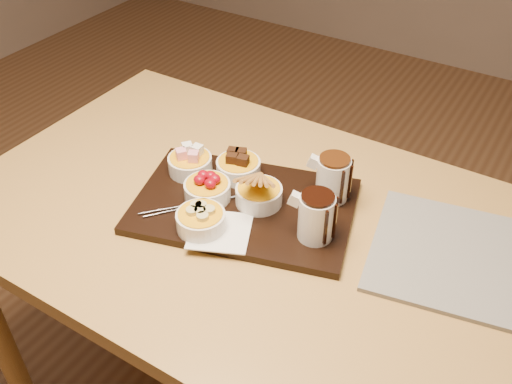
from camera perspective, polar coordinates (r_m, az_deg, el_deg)
The scene contains 12 objects.
dining_table at distance 1.29m, azimuth -1.67°, elevation -5.03°, with size 1.20×0.80×0.75m.
serving_board at distance 1.22m, azimuth -1.20°, elevation -1.40°, with size 0.46×0.30×0.02m, color black.
napkin at distance 1.15m, azimuth -3.60°, elevation -3.92°, with size 0.12×0.12×0.00m, color white.
bowl_marshmallows at distance 1.30m, azimuth -6.60°, elevation 2.77°, with size 0.10×0.10×0.04m, color silver.
bowl_cake at distance 1.28m, azimuth -1.77°, elevation 2.38°, with size 0.10×0.10×0.04m, color silver.
bowl_strawberries at distance 1.22m, azimuth -4.88°, elevation 0.12°, with size 0.10×0.10×0.04m, color silver.
bowl_biscotti at distance 1.20m, azimuth 0.29°, elevation -0.34°, with size 0.10×0.10×0.04m, color silver.
bowl_bananas at distance 1.15m, azimuth -5.53°, elevation -2.90°, with size 0.10×0.10×0.04m, color silver.
pitcher_dark_chocolate at distance 1.11m, azimuth 6.04°, elevation -2.55°, with size 0.07×0.07×0.10m, color silver.
pitcher_milk_chocolate at distance 1.21m, azimuth 7.68°, elevation 1.29°, with size 0.07×0.07×0.10m, color silver.
fondue_skewers at distance 1.22m, azimuth -5.68°, elevation -1.07°, with size 0.26×0.03×0.01m, color silver, non-canonical shape.
newspaper at distance 1.18m, azimuth 20.77°, elevation -6.40°, with size 0.38×0.30×0.01m, color beige.
Camera 1 is at (0.52, -0.77, 1.55)m, focal length 40.00 mm.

